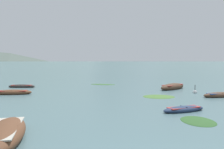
{
  "coord_description": "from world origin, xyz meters",
  "views": [
    {
      "loc": [
        -2.11,
        -4.55,
        3.19
      ],
      "look_at": [
        -0.62,
        42.25,
        0.34
      ],
      "focal_mm": 36.51,
      "sensor_mm": 36.0,
      "label": 1
    }
  ],
  "objects_px": {
    "rowboat_2": "(22,86)",
    "rowboat_4": "(13,92)",
    "rowboat_6": "(173,87)",
    "mooring_buoy": "(195,92)",
    "rowboat_5": "(220,95)",
    "rowboat_7": "(184,109)",
    "rowboat_3": "(5,134)"
  },
  "relations": [
    {
      "from": "rowboat_2",
      "to": "rowboat_4",
      "type": "relative_size",
      "value": 0.92
    },
    {
      "from": "rowboat_6",
      "to": "mooring_buoy",
      "type": "xyz_separation_m",
      "value": [
        1.23,
        -3.3,
        -0.15
      ]
    },
    {
      "from": "rowboat_4",
      "to": "rowboat_5",
      "type": "xyz_separation_m",
      "value": [
        18.89,
        -2.21,
        -0.01
      ]
    },
    {
      "from": "rowboat_2",
      "to": "mooring_buoy",
      "type": "height_order",
      "value": "mooring_buoy"
    },
    {
      "from": "rowboat_6",
      "to": "mooring_buoy",
      "type": "relative_size",
      "value": 4.39
    },
    {
      "from": "rowboat_7",
      "to": "mooring_buoy",
      "type": "relative_size",
      "value": 3.41
    },
    {
      "from": "rowboat_7",
      "to": "rowboat_3",
      "type": "bearing_deg",
      "value": -151.02
    },
    {
      "from": "rowboat_6",
      "to": "mooring_buoy",
      "type": "height_order",
      "value": "mooring_buoy"
    },
    {
      "from": "rowboat_5",
      "to": "mooring_buoy",
      "type": "distance_m",
      "value": 2.69
    },
    {
      "from": "rowboat_3",
      "to": "rowboat_5",
      "type": "height_order",
      "value": "rowboat_3"
    },
    {
      "from": "rowboat_4",
      "to": "rowboat_5",
      "type": "bearing_deg",
      "value": -6.66
    },
    {
      "from": "rowboat_2",
      "to": "rowboat_3",
      "type": "distance_m",
      "value": 19.25
    },
    {
      "from": "rowboat_3",
      "to": "mooring_buoy",
      "type": "bearing_deg",
      "value": 45.05
    },
    {
      "from": "mooring_buoy",
      "to": "rowboat_3",
      "type": "bearing_deg",
      "value": -134.95
    },
    {
      "from": "rowboat_5",
      "to": "rowboat_4",
      "type": "bearing_deg",
      "value": 173.34
    },
    {
      "from": "rowboat_4",
      "to": "rowboat_2",
      "type": "bearing_deg",
      "value": 102.07
    },
    {
      "from": "rowboat_5",
      "to": "rowboat_6",
      "type": "distance_m",
      "value": 6.2
    },
    {
      "from": "rowboat_4",
      "to": "rowboat_7",
      "type": "distance_m",
      "value": 15.75
    },
    {
      "from": "rowboat_6",
      "to": "rowboat_7",
      "type": "height_order",
      "value": "rowboat_6"
    },
    {
      "from": "rowboat_4",
      "to": "mooring_buoy",
      "type": "xyz_separation_m",
      "value": [
        17.6,
        0.16,
        -0.08
      ]
    },
    {
      "from": "rowboat_6",
      "to": "mooring_buoy",
      "type": "bearing_deg",
      "value": -69.57
    },
    {
      "from": "rowboat_2",
      "to": "rowboat_6",
      "type": "height_order",
      "value": "rowboat_6"
    },
    {
      "from": "rowboat_4",
      "to": "rowboat_3",
      "type": "bearing_deg",
      "value": -69.55
    },
    {
      "from": "rowboat_3",
      "to": "rowboat_4",
      "type": "height_order",
      "value": "rowboat_3"
    },
    {
      "from": "rowboat_3",
      "to": "rowboat_2",
      "type": "bearing_deg",
      "value": 107.97
    },
    {
      "from": "rowboat_2",
      "to": "rowboat_4",
      "type": "bearing_deg",
      "value": -77.93
    },
    {
      "from": "mooring_buoy",
      "to": "rowboat_4",
      "type": "bearing_deg",
      "value": -179.49
    },
    {
      "from": "rowboat_4",
      "to": "mooring_buoy",
      "type": "distance_m",
      "value": 17.6
    },
    {
      "from": "rowboat_5",
      "to": "rowboat_7",
      "type": "bearing_deg",
      "value": -133.0
    },
    {
      "from": "rowboat_3",
      "to": "rowboat_5",
      "type": "bearing_deg",
      "value": 36.63
    },
    {
      "from": "rowboat_3",
      "to": "rowboat_7",
      "type": "height_order",
      "value": "rowboat_3"
    },
    {
      "from": "rowboat_7",
      "to": "mooring_buoy",
      "type": "bearing_deg",
      "value": 63.83
    }
  ]
}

